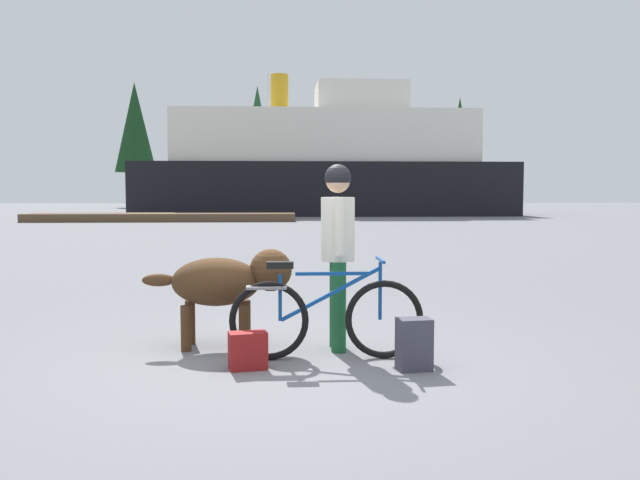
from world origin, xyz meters
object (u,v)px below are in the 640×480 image
Objects in this scene: handbag_pannier at (248,351)px; sailboat_moored at (269,206)px; bicycle at (325,317)px; ferry_boat at (325,166)px; person_cyclist at (338,238)px; dog at (228,282)px; backpack at (414,344)px.

sailboat_moored is (-0.47, 41.30, 0.34)m from handbag_pannier.
ferry_boat is at bearing 86.20° from bicycle.
ferry_boat is at bearing 86.38° from person_cyclist.
dog is (-0.91, 0.54, 0.25)m from bicycle.
person_cyclist reaches higher than backpack.
bicycle is 37.72m from ferry_boat.
bicycle is at bearing -110.64° from person_cyclist.
backpack reaches higher than handbag_pannier.
dog is at bearing -95.26° from ferry_boat.
sailboat_moored is (-1.15, 41.00, 0.11)m from bicycle.
sailboat_moored is at bearing 91.60° from bicycle.
bicycle is 5.47× the size of handbag_pannier.
ferry_boat is (2.35, 37.16, 2.05)m from person_cyclist.
sailboat_moored reaches higher than backpack.
bicycle is at bearing 23.76° from handbag_pannier.
backpack is 1.37× the size of handbag_pannier.
person_cyclist is at bearing -88.18° from sailboat_moored.
backpack is 41.44m from sailboat_moored.
bicycle is at bearing -88.40° from sailboat_moored.
person_cyclist reaches higher than handbag_pannier.
person_cyclist reaches higher than bicycle.
ferry_boat is (1.77, 37.95, 2.90)m from backpack.
bicycle is 1.22× the size of dog.
person_cyclist is 0.19× the size of sailboat_moored.
dog is (-1.05, 0.16, -0.43)m from person_cyclist.
ferry_boat is (3.18, 37.84, 2.96)m from handbag_pannier.
person_cyclist reaches higher than dog.
sailboat_moored reaches higher than ferry_boat.
ferry_boat reaches higher than backpack.
ferry_boat is at bearing 87.33° from backpack.
backpack is (0.58, -0.79, -0.85)m from person_cyclist.
sailboat_moored is (-0.23, 40.46, -0.14)m from dog.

